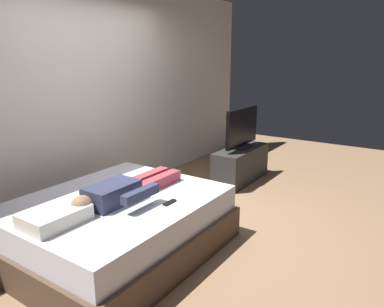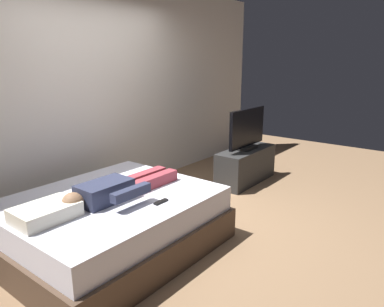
{
  "view_description": "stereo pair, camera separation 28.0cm",
  "coord_description": "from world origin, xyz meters",
  "px_view_note": "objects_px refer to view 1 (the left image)",
  "views": [
    {
      "loc": [
        -2.9,
        -2.01,
        1.79
      ],
      "look_at": [
        0.51,
        0.3,
        0.69
      ],
      "focal_mm": 33.66,
      "sensor_mm": 36.0,
      "label": 1
    },
    {
      "loc": [
        -2.73,
        -2.24,
        1.79
      ],
      "look_at": [
        0.51,
        0.3,
        0.69
      ],
      "focal_mm": 33.66,
      "sensor_mm": 36.0,
      "label": 2
    }
  ],
  "objects_px": {
    "bed": "(117,226)",
    "tv_stand": "(241,165)",
    "pillow": "(55,217)",
    "tv": "(242,129)",
    "person": "(124,191)",
    "remote": "(170,202)"
  },
  "relations": [
    {
      "from": "bed",
      "to": "tv_stand",
      "type": "height_order",
      "value": "bed"
    },
    {
      "from": "pillow",
      "to": "bed",
      "type": "bearing_deg",
      "value": -0.0
    },
    {
      "from": "bed",
      "to": "tv",
      "type": "relative_size",
      "value": 2.18
    },
    {
      "from": "bed",
      "to": "pillow",
      "type": "xyz_separation_m",
      "value": [
        -0.64,
        0.0,
        0.34
      ]
    },
    {
      "from": "person",
      "to": "tv",
      "type": "xyz_separation_m",
      "value": [
        2.47,
        0.05,
        0.16
      ]
    },
    {
      "from": "tv_stand",
      "to": "tv",
      "type": "distance_m",
      "value": 0.53
    },
    {
      "from": "person",
      "to": "tv",
      "type": "distance_m",
      "value": 2.47
    },
    {
      "from": "remote",
      "to": "tv",
      "type": "distance_m",
      "value": 2.37
    },
    {
      "from": "person",
      "to": "tv",
      "type": "height_order",
      "value": "tv"
    },
    {
      "from": "person",
      "to": "pillow",
      "type": "bearing_deg",
      "value": 173.03
    },
    {
      "from": "tv_stand",
      "to": "bed",
      "type": "bearing_deg",
      "value": 179.32
    },
    {
      "from": "remote",
      "to": "tv_stand",
      "type": "relative_size",
      "value": 0.14
    },
    {
      "from": "person",
      "to": "tv_stand",
      "type": "bearing_deg",
      "value": 1.21
    },
    {
      "from": "pillow",
      "to": "tv_stand",
      "type": "bearing_deg",
      "value": -0.54
    },
    {
      "from": "person",
      "to": "tv_stand",
      "type": "distance_m",
      "value": 2.49
    },
    {
      "from": "remote",
      "to": "tv",
      "type": "xyz_separation_m",
      "value": [
        2.31,
        0.46,
        0.24
      ]
    },
    {
      "from": "remote",
      "to": "person",
      "type": "bearing_deg",
      "value": 110.47
    },
    {
      "from": "bed",
      "to": "person",
      "type": "xyz_separation_m",
      "value": [
        0.03,
        -0.08,
        0.36
      ]
    },
    {
      "from": "remote",
      "to": "tv_stand",
      "type": "bearing_deg",
      "value": 11.17
    },
    {
      "from": "bed",
      "to": "person",
      "type": "height_order",
      "value": "person"
    },
    {
      "from": "pillow",
      "to": "person",
      "type": "relative_size",
      "value": 0.38
    },
    {
      "from": "person",
      "to": "tv",
      "type": "relative_size",
      "value": 1.43
    }
  ]
}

